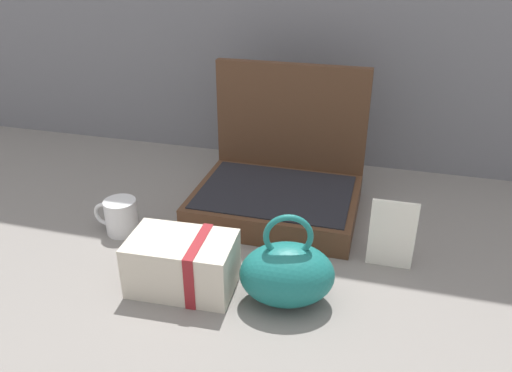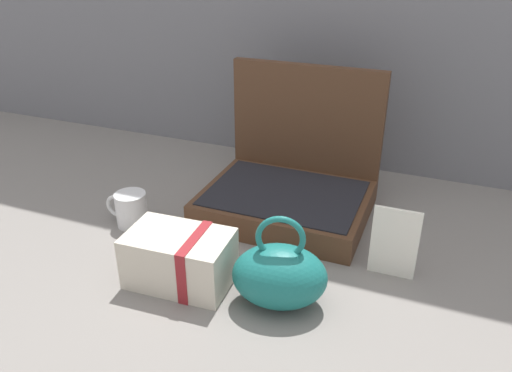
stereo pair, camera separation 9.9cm
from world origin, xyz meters
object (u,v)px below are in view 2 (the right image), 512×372
Objects in this scene: teal_pouch_handbag at (280,275)px; info_card_left at (394,243)px; cream_toiletry_bag at (181,259)px; open_suitcase at (291,182)px; coffee_mug at (131,209)px.

teal_pouch_handbag is 0.25m from info_card_left.
cream_toiletry_bag is (-0.20, -0.01, -0.01)m from teal_pouch_handbag.
cream_toiletry_bag is 0.43m from info_card_left.
open_suitcase is 1.95× the size of teal_pouch_handbag.
cream_toiletry_bag is at bearing -155.69° from info_card_left.
open_suitcase is 2.56× the size of info_card_left.
teal_pouch_handbag is at bearing -137.78° from info_card_left.
open_suitcase is 0.38m from cream_toiletry_bag.
cream_toiletry_bag is at bearing -177.40° from teal_pouch_handbag.
teal_pouch_handbag is at bearing -18.43° from coffee_mug.
teal_pouch_handbag reaches higher than coffee_mug.
open_suitcase reaches higher than cream_toiletry_bag.
open_suitcase is 0.34m from info_card_left.
coffee_mug is 0.61m from info_card_left.
info_card_left is (0.18, 0.17, 0.01)m from teal_pouch_handbag.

